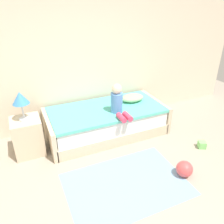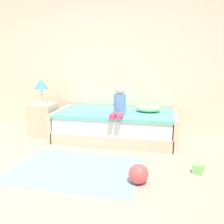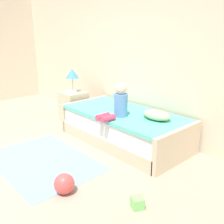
% 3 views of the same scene
% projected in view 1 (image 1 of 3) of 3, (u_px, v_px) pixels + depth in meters
% --- Properties ---
extents(wall_rear, '(7.20, 0.10, 2.90)m').
position_uv_depth(wall_rear, '(69.00, 49.00, 3.87)').
color(wall_rear, beige).
rests_on(wall_rear, ground).
extents(bed, '(2.11, 1.00, 0.50)m').
position_uv_depth(bed, '(106.00, 121.00, 4.09)').
color(bed, beige).
rests_on(bed, ground).
extents(nightstand, '(0.44, 0.44, 0.60)m').
position_uv_depth(nightstand, '(28.00, 136.00, 3.55)').
color(nightstand, beige).
rests_on(nightstand, ground).
extents(table_lamp, '(0.24, 0.24, 0.45)m').
position_uv_depth(table_lamp, '(20.00, 99.00, 3.26)').
color(table_lamp, silver).
rests_on(table_lamp, nightstand).
extents(child_figure, '(0.20, 0.51, 0.50)m').
position_uv_depth(child_figure, '(118.00, 102.00, 3.73)').
color(child_figure, '#598CD1').
rests_on(child_figure, bed).
extents(pillow, '(0.44, 0.30, 0.13)m').
position_uv_depth(pillow, '(132.00, 98.00, 4.23)').
color(pillow, '#99CC8C').
rests_on(pillow, bed).
extents(toy_ball, '(0.23, 0.23, 0.23)m').
position_uv_depth(toy_ball, '(184.00, 169.00, 3.16)').
color(toy_ball, '#E54C4C').
rests_on(toy_ball, ground).
extents(area_rug, '(1.60, 1.10, 0.01)m').
position_uv_depth(area_rug, '(126.00, 184.00, 3.05)').
color(area_rug, '#7AA8CC').
rests_on(area_rug, ground).
extents(toy_block, '(0.16, 0.16, 0.12)m').
position_uv_depth(toy_block, '(202.00, 145.00, 3.77)').
color(toy_block, '#7FD872').
rests_on(toy_block, ground).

